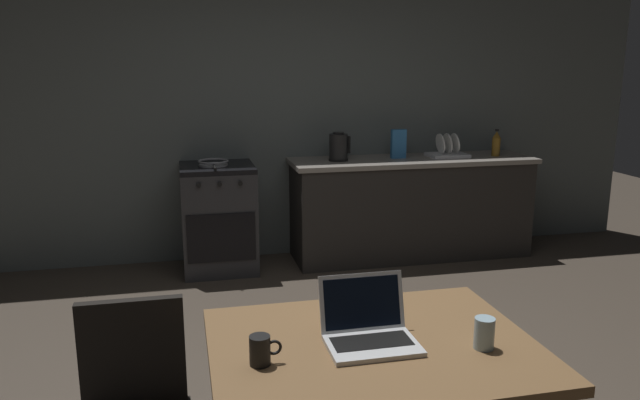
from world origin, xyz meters
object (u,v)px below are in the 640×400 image
(dining_table, at_px, (373,361))
(drinking_glass, at_px, (484,333))
(electric_kettle, at_px, (338,147))
(coffee_mug, at_px, (261,350))
(bottle, at_px, (496,143))
(cereal_box, at_px, (398,144))
(dish_rack, at_px, (447,152))
(laptop, at_px, (369,331))
(frying_pan, at_px, (213,163))
(stove_oven, at_px, (219,218))

(dining_table, bearing_deg, drinking_glass, -19.03)
(electric_kettle, distance_m, coffee_mug, 3.36)
(bottle, xyz_separation_m, coffee_mug, (-2.54, -3.12, -0.22))
(drinking_glass, bearing_deg, bottle, 61.04)
(cereal_box, height_order, dish_rack, cereal_box)
(drinking_glass, relative_size, dish_rack, 0.33)
(laptop, xyz_separation_m, dish_rack, (1.69, 3.09, 0.16))
(frying_pan, distance_m, cereal_box, 1.61)
(electric_kettle, xyz_separation_m, cereal_box, (0.55, 0.02, 0.01))
(laptop, height_order, bottle, bottle)
(coffee_mug, bearing_deg, bottle, 50.87)
(frying_pan, xyz_separation_m, cereal_box, (1.61, 0.05, 0.10))
(dining_table, height_order, laptop, laptop)
(dining_table, distance_m, dish_rack, 3.53)
(electric_kettle, bearing_deg, dining_table, -102.25)
(stove_oven, bearing_deg, dish_rack, 0.07)
(electric_kettle, bearing_deg, coffee_mug, -108.93)
(coffee_mug, bearing_deg, cereal_box, 62.85)
(bottle, distance_m, coffee_mug, 4.02)
(laptop, bearing_deg, cereal_box, 60.75)
(dining_table, height_order, frying_pan, frying_pan)
(drinking_glass, distance_m, cereal_box, 3.36)
(cereal_box, distance_m, dish_rack, 0.46)
(laptop, bearing_deg, frying_pan, 89.37)
(stove_oven, distance_m, coffee_mug, 3.18)
(stove_oven, bearing_deg, electric_kettle, 0.14)
(dish_rack, bearing_deg, stove_oven, -179.93)
(stove_oven, relative_size, coffee_mug, 8.12)
(bottle, relative_size, drinking_glass, 2.16)
(bottle, xyz_separation_m, drinking_glass, (-1.76, -3.17, -0.22))
(dining_table, relative_size, frying_pan, 2.75)
(bottle, bearing_deg, frying_pan, 179.51)
(drinking_glass, bearing_deg, frying_pan, 103.29)
(laptop, bearing_deg, coffee_mug, -176.69)
(coffee_mug, distance_m, dish_rack, 3.80)
(electric_kettle, relative_size, bottle, 1.01)
(stove_oven, bearing_deg, coffee_mug, -90.97)
(stove_oven, bearing_deg, laptop, -83.60)
(dish_rack, bearing_deg, electric_kettle, 180.00)
(dining_table, distance_m, electric_kettle, 3.19)
(dining_table, bearing_deg, laptop, 156.50)
(frying_pan, height_order, coffee_mug, frying_pan)
(stove_oven, height_order, dish_rack, dish_rack)
(dining_table, xyz_separation_m, frying_pan, (-0.39, 3.07, 0.26))
(dining_table, relative_size, electric_kettle, 4.75)
(drinking_glass, xyz_separation_m, dish_rack, (1.31, 3.22, 0.15))
(stove_oven, xyz_separation_m, bottle, (2.48, -0.05, 0.56))
(laptop, distance_m, bottle, 3.72)
(bottle, relative_size, cereal_box, 0.96)
(electric_kettle, height_order, frying_pan, electric_kettle)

